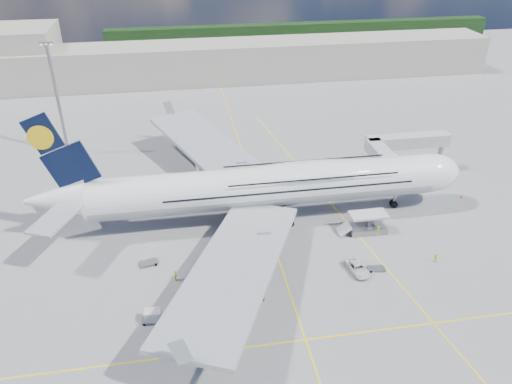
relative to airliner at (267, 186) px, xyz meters
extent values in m
plane|color=gray|center=(-0.26, -10.00, -6.87)|extent=(300.00, 300.00, 0.00)
cube|color=yellow|center=(-0.26, -10.00, -6.86)|extent=(0.25, 220.00, 0.01)
cube|color=yellow|center=(-0.26, -30.00, -6.86)|extent=(120.00, 0.25, 0.01)
cube|color=yellow|center=(13.74, 0.00, -6.86)|extent=(14.16, 99.06, 0.01)
cylinder|color=white|center=(-0.26, 0.00, -0.07)|extent=(62.00, 7.20, 7.20)
cylinder|color=#9EA0A5|center=(-0.26, 0.00, -0.22)|extent=(60.76, 7.13, 7.13)
ellipsoid|color=white|center=(7.74, 0.00, 1.91)|extent=(36.00, 6.84, 3.76)
ellipsoid|color=white|center=(30.74, 0.00, -0.07)|extent=(11.52, 7.20, 7.20)
ellipsoid|color=black|center=(33.98, 0.00, 0.53)|extent=(3.84, 4.16, 1.44)
cone|color=white|center=(-35.76, 0.00, 0.73)|extent=(10.00, 6.84, 6.84)
cube|color=black|center=(-33.76, 0.00, 9.53)|extent=(11.02, 0.46, 14.61)
cylinder|color=yellow|center=(-35.86, 0.00, 12.03)|extent=(4.00, 0.60, 4.00)
cube|color=#999EA3|center=(-8.26, 20.00, -1.27)|extent=(25.49, 39.15, 3.35)
cube|color=#999EA3|center=(-8.26, -20.00, -1.27)|extent=(25.49, 39.15, 3.35)
cylinder|color=#B7BABF|center=(-3.26, 12.50, -3.67)|extent=(5.20, 3.50, 3.50)
cylinder|color=#B7BABF|center=(-7.76, 23.00, -3.67)|extent=(5.20, 3.50, 3.50)
cylinder|color=#B7BABF|center=(-3.26, -12.50, -3.67)|extent=(5.20, 3.50, 3.50)
cylinder|color=#B7BABF|center=(-7.76, -23.00, -3.67)|extent=(5.20, 3.50, 3.50)
cylinder|color=gray|center=(24.74, 0.00, -4.67)|extent=(0.44, 0.44, 3.80)
cylinder|color=black|center=(24.74, 0.00, -6.22)|extent=(1.30, 0.90, 1.30)
cylinder|color=gray|center=(-0.26, 0.00, -4.67)|extent=(0.56, 0.56, 3.80)
cylinder|color=black|center=(-0.26, 3.20, -6.12)|extent=(1.50, 0.90, 1.50)
cube|color=#B7B7BC|center=(24.74, 8.60, 0.23)|extent=(3.00, 10.00, 2.60)
cube|color=#B7B7BC|center=(32.74, 13.60, 0.23)|extent=(18.00, 3.00, 2.60)
cylinder|color=gray|center=(26.74, 11.60, -3.32)|extent=(0.80, 0.80, 7.10)
cylinder|color=black|center=(26.74, 11.60, -6.42)|extent=(0.90, 0.80, 0.90)
cylinder|color=gray|center=(40.74, 13.60, -3.32)|extent=(1.00, 1.00, 7.10)
cube|color=gray|center=(40.74, 13.60, -6.47)|extent=(2.00, 2.00, 0.80)
cylinder|color=#B7B7BC|center=(24.74, 4.80, 0.23)|extent=(3.60, 3.60, 2.80)
cube|color=silver|center=(16.74, -7.10, -3.37)|extent=(6.50, 3.20, 0.35)
cube|color=gray|center=(16.74, -7.10, -6.32)|extent=(6.50, 3.20, 1.10)
cube|color=gray|center=(16.74, -7.10, -4.82)|extent=(0.22, 1.99, 3.00)
cylinder|color=black|center=(14.14, -8.30, -6.52)|extent=(0.70, 0.30, 0.70)
cube|color=silver|center=(12.54, -7.10, -5.87)|extent=(2.16, 2.60, 1.60)
cylinder|color=gray|center=(-40.26, 35.00, 5.63)|extent=(0.70, 0.70, 25.00)
cube|color=gray|center=(-40.26, 35.00, 18.33)|extent=(3.00, 0.40, 0.60)
cube|color=#B2AD9E|center=(-0.26, 85.00, -0.87)|extent=(180.00, 16.00, 12.00)
cube|color=#193814|center=(39.74, 130.00, -2.87)|extent=(160.00, 6.00, 8.00)
cube|color=gray|center=(-20.24, -23.21, -6.51)|extent=(3.25, 1.96, 0.19)
cylinder|color=black|center=(-21.47, -23.83, -6.64)|extent=(0.45, 0.19, 0.45)
cylinder|color=black|center=(-19.00, -22.59, -6.64)|extent=(0.45, 0.19, 0.45)
cube|color=silver|center=(-20.24, -23.21, -5.68)|extent=(2.42, 1.78, 1.55)
cube|color=gray|center=(-16.32, -20.17, -6.54)|extent=(2.89, 1.72, 0.17)
cylinder|color=black|center=(-17.42, -20.73, -6.66)|extent=(0.41, 0.17, 0.41)
cylinder|color=black|center=(-15.21, -19.62, -6.66)|extent=(0.41, 0.17, 0.41)
cube|color=gray|center=(-9.42, -14.33, -6.55)|extent=(2.78, 1.49, 0.17)
cylinder|color=black|center=(-10.53, -14.88, -6.67)|extent=(0.41, 0.17, 0.41)
cylinder|color=black|center=(-8.31, -13.77, -6.67)|extent=(0.41, 0.17, 0.41)
cube|color=gray|center=(-21.16, -10.20, -6.52)|extent=(3.28, 2.31, 0.18)
cylinder|color=black|center=(-22.35, -10.80, -6.65)|extent=(0.44, 0.18, 0.44)
cylinder|color=black|center=(-19.97, -9.61, -6.65)|extent=(0.44, 0.18, 0.44)
cube|color=gray|center=(14.44, -17.62, -6.55)|extent=(2.97, 1.96, 0.16)
cylinder|color=black|center=(13.34, -18.17, -6.67)|extent=(0.40, 0.16, 0.40)
cylinder|color=black|center=(15.53, -17.08, -6.67)|extent=(0.40, 0.16, 0.40)
cube|color=gray|center=(-1.46, -10.06, -6.47)|extent=(3.67, 2.38, 0.20)
cylinder|color=black|center=(-2.82, -10.74, -6.62)|extent=(0.50, 0.20, 0.50)
cylinder|color=black|center=(-0.10, -9.38, -6.62)|extent=(0.50, 0.20, 0.50)
cube|color=silver|center=(-9.17, -19.09, -6.18)|extent=(2.82, 1.43, 1.28)
cube|color=black|center=(-9.17, -19.09, -5.39)|extent=(1.05, 1.23, 0.49)
cylinder|color=black|center=(-10.15, -19.63, -6.55)|extent=(0.63, 0.25, 0.63)
cylinder|color=black|center=(-8.19, -18.55, -6.55)|extent=(0.63, 0.25, 0.63)
cube|color=gray|center=(-8.48, 15.90, -5.88)|extent=(6.81, 3.75, 1.98)
cube|color=silver|center=(-9.17, 15.90, -4.00)|extent=(5.19, 3.47, 2.18)
cube|color=silver|center=(-6.00, 15.90, -4.99)|extent=(2.25, 2.62, 1.58)
cube|color=black|center=(-5.31, 15.90, -4.79)|extent=(0.59, 1.96, 0.89)
cylinder|color=black|center=(-6.30, 14.76, -6.32)|extent=(1.09, 0.35, 1.09)
cylinder|color=black|center=(-10.65, 17.04, -6.32)|extent=(1.09, 0.35, 1.09)
cube|color=#FF500D|center=(-9.17, 15.90, -4.69)|extent=(5.25, 3.53, 0.50)
cube|color=gray|center=(-10.71, 39.51, -5.83)|extent=(6.74, 2.52, 2.07)
cube|color=silver|center=(-11.43, 39.51, -3.86)|extent=(4.98, 2.61, 2.28)
cube|color=silver|center=(-8.12, 39.51, -4.90)|extent=(1.88, 2.39, 1.66)
cube|color=black|center=(-7.39, 39.51, -4.69)|extent=(0.16, 2.07, 0.93)
cylinder|color=black|center=(-8.43, 38.31, -6.30)|extent=(1.14, 0.36, 1.14)
cylinder|color=black|center=(-12.99, 40.70, -6.30)|extent=(1.14, 0.36, 1.14)
imported|color=silver|center=(11.28, -17.59, -6.15)|extent=(3.26, 5.51, 1.44)
imported|color=#C3FC1A|center=(22.07, 5.94, -5.99)|extent=(0.73, 0.57, 1.76)
imported|color=#B5FB1A|center=(24.50, -17.45, -5.99)|extent=(1.08, 1.05, 1.75)
imported|color=#99DE17|center=(-16.91, -14.96, -5.93)|extent=(0.69, 1.17, 1.87)
imported|color=#B8F219|center=(18.13, -8.47, -5.94)|extent=(0.94, 1.08, 1.86)
imported|color=#CCFE1A|center=(-3.89, -19.34, -6.10)|extent=(1.13, 0.87, 1.53)
cone|color=#FF500D|center=(39.36, 0.91, -6.55)|extent=(0.50, 0.50, 0.63)
cube|color=#FF500D|center=(39.36, 0.91, -6.85)|extent=(0.43, 0.43, 0.03)
cone|color=#FF500D|center=(-7.68, 6.54, -6.59)|extent=(0.44, 0.44, 0.56)
cube|color=#FF500D|center=(-7.68, 6.54, -6.85)|extent=(0.38, 0.38, 0.03)
cone|color=#FF500D|center=(-10.35, 28.57, -6.56)|extent=(0.48, 0.48, 0.62)
cube|color=#FF500D|center=(-10.35, 28.57, -6.85)|extent=(0.42, 0.42, 0.03)
cone|color=#FF500D|center=(-7.46, -10.62, -6.61)|extent=(0.40, 0.40, 0.51)
cube|color=#FF500D|center=(-7.46, -10.62, -6.85)|extent=(0.35, 0.35, 0.03)
cone|color=#FF500D|center=(-8.26, -27.24, -6.56)|extent=(0.49, 0.49, 0.62)
cube|color=#FF500D|center=(-8.26, -27.24, -6.85)|extent=(0.42, 0.42, 0.03)
cone|color=#FF500D|center=(-38.64, 1.01, -6.62)|extent=(0.39, 0.39, 0.49)
cube|color=#FF500D|center=(-38.64, 1.01, -6.85)|extent=(0.33, 0.33, 0.03)
camera|label=1|loc=(-14.66, -75.81, 43.30)|focal=35.00mm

